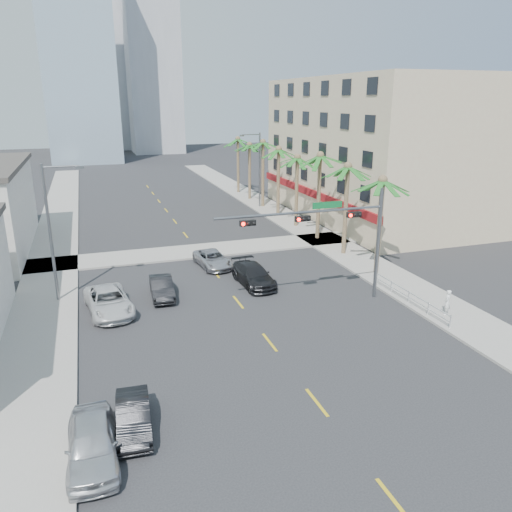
{
  "coord_description": "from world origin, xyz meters",
  "views": [
    {
      "loc": [
        -8.64,
        -19.13,
        12.75
      ],
      "look_at": [
        0.8,
        8.69,
        3.5
      ],
      "focal_mm": 35.0,
      "sensor_mm": 36.0,
      "label": 1
    }
  ],
  "objects_px": {
    "traffic_signal_mast": "(335,228)",
    "car_lane_center": "(213,259)",
    "car_lane_left": "(162,288)",
    "car_lane_right": "(254,275)",
    "car_parked_mid": "(133,417)",
    "pedestrian": "(447,302)",
    "car_parked_near": "(92,443)",
    "car_parked_far": "(109,301)"
  },
  "relations": [
    {
      "from": "car_lane_center",
      "to": "pedestrian",
      "type": "relative_size",
      "value": 2.89
    },
    {
      "from": "car_parked_far",
      "to": "car_lane_left",
      "type": "height_order",
      "value": "car_parked_far"
    },
    {
      "from": "car_parked_mid",
      "to": "car_lane_right",
      "type": "distance_m",
      "value": 17.22
    },
    {
      "from": "car_parked_far",
      "to": "pedestrian",
      "type": "height_order",
      "value": "pedestrian"
    },
    {
      "from": "traffic_signal_mast",
      "to": "car_lane_center",
      "type": "xyz_separation_m",
      "value": [
        -5.6,
        9.67,
        -4.43
      ]
    },
    {
      "from": "car_parked_near",
      "to": "car_parked_mid",
      "type": "relative_size",
      "value": 1.19
    },
    {
      "from": "car_parked_near",
      "to": "car_lane_right",
      "type": "xyz_separation_m",
      "value": [
        11.4,
        15.52,
        -0.04
      ]
    },
    {
      "from": "car_lane_right",
      "to": "pedestrian",
      "type": "relative_size",
      "value": 3.17
    },
    {
      "from": "car_parked_mid",
      "to": "car_lane_center",
      "type": "relative_size",
      "value": 0.83
    },
    {
      "from": "car_parked_mid",
      "to": "car_lane_center",
      "type": "distance_m",
      "value": 20.61
    },
    {
      "from": "car_lane_left",
      "to": "car_lane_right",
      "type": "xyz_separation_m",
      "value": [
        6.59,
        0.25,
        0.05
      ]
    },
    {
      "from": "car_lane_left",
      "to": "car_lane_right",
      "type": "relative_size",
      "value": 0.82
    },
    {
      "from": "car_parked_far",
      "to": "pedestrian",
      "type": "relative_size",
      "value": 3.39
    },
    {
      "from": "car_parked_near",
      "to": "car_lane_left",
      "type": "bearing_deg",
      "value": 73.09
    },
    {
      "from": "pedestrian",
      "to": "car_parked_mid",
      "type": "bearing_deg",
      "value": -29.83
    },
    {
      "from": "car_lane_center",
      "to": "car_lane_right",
      "type": "xyz_separation_m",
      "value": [
        1.81,
        -4.84,
        0.09
      ]
    },
    {
      "from": "traffic_signal_mast",
      "to": "car_parked_far",
      "type": "xyz_separation_m",
      "value": [
        -13.88,
        3.05,
        -4.32
      ]
    },
    {
      "from": "car_lane_left",
      "to": "pedestrian",
      "type": "distance_m",
      "value": 18.27
    },
    {
      "from": "car_lane_right",
      "to": "car_lane_center",
      "type": "bearing_deg",
      "value": 107.5
    },
    {
      "from": "pedestrian",
      "to": "car_parked_near",
      "type": "bearing_deg",
      "value": -27.46
    },
    {
      "from": "traffic_signal_mast",
      "to": "car_lane_right",
      "type": "distance_m",
      "value": 7.51
    },
    {
      "from": "car_lane_center",
      "to": "car_parked_mid",
      "type": "bearing_deg",
      "value": -118.83
    },
    {
      "from": "traffic_signal_mast",
      "to": "car_lane_right",
      "type": "xyz_separation_m",
      "value": [
        -3.78,
        4.83,
        -4.33
      ]
    },
    {
      "from": "car_parked_near",
      "to": "car_lane_center",
      "type": "distance_m",
      "value": 22.5
    },
    {
      "from": "car_lane_left",
      "to": "car_lane_center",
      "type": "xyz_separation_m",
      "value": [
        4.78,
        5.09,
        -0.04
      ]
    },
    {
      "from": "car_parked_near",
      "to": "car_lane_right",
      "type": "bearing_deg",
      "value": 54.26
    },
    {
      "from": "car_lane_center",
      "to": "car_lane_left",
      "type": "bearing_deg",
      "value": -139.22
    },
    {
      "from": "car_parked_mid",
      "to": "pedestrian",
      "type": "height_order",
      "value": "pedestrian"
    },
    {
      "from": "car_parked_near",
      "to": "pedestrian",
      "type": "xyz_separation_m",
      "value": [
        20.82,
        6.47,
        0.17
      ]
    },
    {
      "from": "car_parked_mid",
      "to": "pedestrian",
      "type": "distance_m",
      "value": 19.89
    },
    {
      "from": "car_lane_left",
      "to": "pedestrian",
      "type": "height_order",
      "value": "pedestrian"
    },
    {
      "from": "traffic_signal_mast",
      "to": "car_lane_center",
      "type": "relative_size",
      "value": 2.43
    },
    {
      "from": "car_parked_far",
      "to": "car_lane_right",
      "type": "relative_size",
      "value": 1.07
    },
    {
      "from": "car_lane_left",
      "to": "car_parked_mid",
      "type": "bearing_deg",
      "value": -100.02
    },
    {
      "from": "traffic_signal_mast",
      "to": "car_parked_far",
      "type": "relative_size",
      "value": 2.07
    },
    {
      "from": "car_lane_left",
      "to": "pedestrian",
      "type": "xyz_separation_m",
      "value": [
        16.01,
        -8.8,
        0.27
      ]
    },
    {
      "from": "car_lane_left",
      "to": "car_lane_center",
      "type": "relative_size",
      "value": 0.89
    },
    {
      "from": "car_parked_mid",
      "to": "car_parked_far",
      "type": "bearing_deg",
      "value": 94.99
    },
    {
      "from": "pedestrian",
      "to": "car_parked_far",
      "type": "bearing_deg",
      "value": -65.16
    },
    {
      "from": "car_lane_left",
      "to": "pedestrian",
      "type": "relative_size",
      "value": 2.58
    },
    {
      "from": "pedestrian",
      "to": "traffic_signal_mast",
      "type": "bearing_deg",
      "value": -81.56
    },
    {
      "from": "car_parked_far",
      "to": "car_lane_left",
      "type": "xyz_separation_m",
      "value": [
        3.51,
        1.53,
        -0.07
      ]
    }
  ]
}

